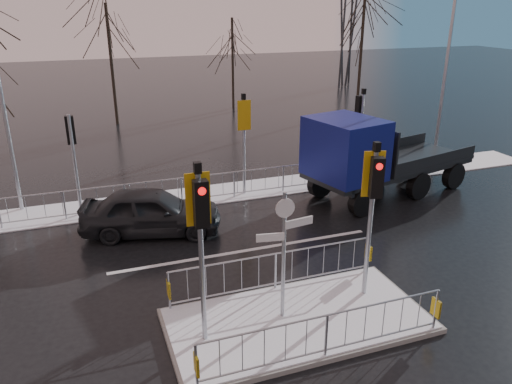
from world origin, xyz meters
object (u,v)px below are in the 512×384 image
object	(u,v)px
traffic_island	(297,308)
flatbed_truck	(364,156)
car_far_lane	(151,211)
street_lamp_left	(1,83)
street_lamp_right	(448,67)

from	to	relation	value
traffic_island	flatbed_truck	distance (m)	8.37
car_far_lane	street_lamp_left	world-z (taller)	street_lamp_left
traffic_island	street_lamp_right	xyz separation A→B (m)	(10.58, 8.49, 4.00)
flatbed_truck	traffic_island	bearing A→B (deg)	-131.20
traffic_island	flatbed_truck	world-z (taller)	traffic_island
traffic_island	car_far_lane	size ratio (longest dim) A/B	1.37
street_lamp_right	street_lamp_left	world-z (taller)	street_lamp_left
car_far_lane	street_lamp_right	bearing A→B (deg)	-64.19
flatbed_truck	street_lamp_left	distance (m)	12.62
street_lamp_right	street_lamp_left	bearing A→B (deg)	176.63
traffic_island	street_lamp_left	bearing A→B (deg)	124.07
flatbed_truck	street_lamp_right	xyz separation A→B (m)	(5.14, 2.27, 2.69)
street_lamp_right	car_far_lane	bearing A→B (deg)	-169.10
street_lamp_right	traffic_island	bearing A→B (deg)	-141.27
flatbed_truck	street_lamp_right	world-z (taller)	street_lamp_right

